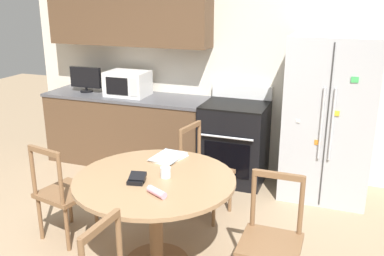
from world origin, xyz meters
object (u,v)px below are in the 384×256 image
(refrigerator, at_px, (329,118))
(dining_chair_right, at_px, (271,242))
(dining_chair_far, at_px, (204,173))
(candle_glass, at_px, (166,173))
(countertop_tv, at_px, (86,78))
(oven_range, at_px, (235,141))
(microwave, at_px, (128,84))
(wallet, at_px, (137,179))
(dining_chair_left, at_px, (64,193))

(refrigerator, height_order, dining_chair_right, refrigerator)
(dining_chair_far, bearing_deg, candle_glass, 9.82)
(countertop_tv, relative_size, dining_chair_far, 0.47)
(dining_chair_right, bearing_deg, oven_range, -67.85)
(microwave, bearing_deg, wallet, -60.20)
(countertop_tv, xyz_separation_m, dining_chair_right, (2.74, -1.91, -0.64))
(countertop_tv, distance_m, dining_chair_right, 3.40)
(candle_glass, bearing_deg, oven_range, 87.48)
(refrigerator, height_order, microwave, refrigerator)
(wallet, bearing_deg, candle_glass, 44.80)
(wallet, bearing_deg, microwave, 119.80)
(dining_chair_left, bearing_deg, dining_chair_far, 51.88)
(dining_chair_right, height_order, dining_chair_far, same)
(oven_range, relative_size, countertop_tv, 2.53)
(dining_chair_right, xyz_separation_m, candle_glass, (-0.85, 0.10, 0.36))
(microwave, height_order, wallet, microwave)
(oven_range, xyz_separation_m, dining_chair_right, (0.77, -1.90, -0.03))
(dining_chair_right, bearing_deg, candle_glass, -6.71)
(dining_chair_left, xyz_separation_m, wallet, (0.83, -0.20, 0.35))
(oven_range, height_order, candle_glass, oven_range)
(countertop_tv, height_order, dining_chair_left, countertop_tv)
(microwave, distance_m, dining_chair_far, 1.73)
(oven_range, xyz_separation_m, microwave, (-1.38, 0.02, 0.58))
(countertop_tv, height_order, dining_chair_far, countertop_tv)
(refrigerator, distance_m, countertop_tv, 2.99)
(oven_range, height_order, microwave, microwave)
(wallet, bearing_deg, dining_chair_far, 80.10)
(dining_chair_far, bearing_deg, dining_chair_right, 51.16)
(microwave, distance_m, countertop_tv, 0.60)
(refrigerator, relative_size, candle_glass, 21.07)
(oven_range, bearing_deg, dining_chair_right, -67.95)
(candle_glass, bearing_deg, dining_chair_left, 177.82)
(oven_range, relative_size, dining_chair_far, 1.20)
(dining_chair_right, relative_size, dining_chair_far, 1.00)
(refrigerator, bearing_deg, microwave, 178.66)
(microwave, relative_size, candle_glass, 6.19)
(candle_glass, xyz_separation_m, wallet, (-0.16, -0.16, -0.01))
(oven_range, bearing_deg, refrigerator, -2.05)
(oven_range, distance_m, dining_chair_right, 2.05)
(countertop_tv, xyz_separation_m, wallet, (1.73, -1.97, -0.29))
(dining_chair_far, xyz_separation_m, wallet, (-0.18, -1.04, 0.35))
(refrigerator, height_order, candle_glass, refrigerator)
(microwave, bearing_deg, countertop_tv, -179.11)
(refrigerator, relative_size, dining_chair_far, 1.90)
(dining_chair_far, relative_size, dining_chair_left, 1.00)
(wallet, bearing_deg, countertop_tv, 131.27)
(microwave, relative_size, dining_chair_far, 0.56)
(candle_glass, height_order, wallet, candle_glass)
(refrigerator, distance_m, wallet, 2.30)
(microwave, height_order, dining_chair_far, microwave)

